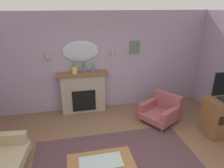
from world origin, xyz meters
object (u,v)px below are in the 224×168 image
Objects in this scene: wall_mirror at (81,51)px; wall_sconce_left at (48,55)px; mantel_vase_right at (74,68)px; framed_picture at (135,47)px; mantel_vase_centre at (84,66)px; coffee_table at (101,165)px; tv_cabinet at (223,117)px; armchair_beside_couch at (161,110)px; mantel_vase_left at (93,66)px; wall_sconce_right at (112,52)px; fireplace at (83,93)px.

wall_mirror is 6.86× the size of wall_sconce_left.
framed_picture is (1.70, 0.18, 0.44)m from mantel_vase_right.
mantel_vase_centre is 0.35× the size of wall_mirror.
coffee_table is at bearing -89.68° from mantel_vase_centre.
wall_sconce_left is at bearing 172.41° from mantel_vase_centre.
framed_picture reaches higher than tv_cabinet.
framed_picture reaches higher than coffee_table.
wall_mirror is 0.87× the size of coffee_table.
wall_mirror is at bearing 150.58° from armchair_beside_couch.
armchair_beside_couch is (1.63, -0.92, -1.04)m from mantel_vase_left.
mantel_vase_right is 1.11m from wall_sconce_right.
mantel_vase_left is 2.14m from armchair_beside_couch.
armchair_beside_couch is at bearing -26.04° from mantel_vase_centre.
wall_sconce_left is at bearing 174.04° from mantel_vase_left.
mantel_vase_left reaches higher than fireplace.
framed_picture is 3.41m from coffee_table.
fireplace reaches higher than tv_cabinet.
mantel_vase_right reaches higher than armchair_beside_couch.
wall_mirror reaches higher than mantel_vase_right.
wall_sconce_left is (-0.85, 0.09, 1.09)m from fireplace.
mantel_vase_centre is 2.41× the size of wall_sconce_right.
fireplace is at bearing 8.06° from mantel_vase_right.
mantel_vase_left is at bearing -29.54° from wall_mirror.
tv_cabinet is at bearing -25.74° from wall_sconce_left.
framed_picture reaches higher than armchair_beside_couch.
wall_sconce_right is (0.85, -0.05, -0.05)m from wall_mirror.
wall_sconce_right is 0.13× the size of armchair_beside_couch.
wall_sconce_left reaches higher than fireplace.
wall_sconce_left is at bearing 173.84° from fireplace.
mantel_vase_centre reaches higher than armchair_beside_couch.
framed_picture is (0.65, 0.06, 0.09)m from wall_sconce_right.
tv_cabinet is at bearing -51.32° from framed_picture.
wall_sconce_left is 4.50m from tv_cabinet.
coffee_table is (0.06, -2.63, -0.19)m from fireplace.
fireplace is 9.71× the size of wall_sconce_right.
mantel_vase_centre is 0.96m from wall_sconce_left.
wall_sconce_left reaches higher than armchair_beside_couch.
wall_sconce_right is (1.70, 0.00, 0.00)m from wall_sconce_left.
wall_mirror is at bearing 40.36° from mantel_vase_right.
framed_picture is at bearing 111.55° from armchair_beside_couch.
wall_sconce_right is (1.05, 0.12, 0.35)m from mantel_vase_right.
tv_cabinet is at bearing -30.38° from fireplace.
armchair_beside_couch is (1.87, 1.68, -0.08)m from coffee_table.
wall_sconce_left reaches higher than mantel_vase_left.
wall_sconce_right is 0.66m from framed_picture.
wall_sconce_left is 0.39× the size of framed_picture.
wall_mirror is at bearing 176.63° from wall_sconce_right.
coffee_table is (-1.44, -2.78, -1.37)m from framed_picture.
wall_sconce_right is 0.13× the size of coffee_table.
framed_picture is at bearing 62.67° from coffee_table.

